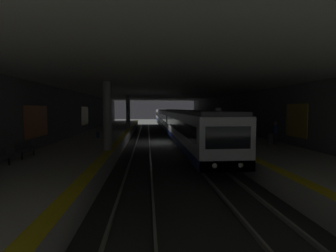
% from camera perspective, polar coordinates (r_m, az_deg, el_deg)
% --- Properties ---
extents(ground_plane, '(120.00, 120.00, 0.00)m').
position_cam_1_polar(ground_plane, '(27.65, -1.25, -3.85)').
color(ground_plane, '#2D302D').
extents(track_left, '(60.00, 1.53, 0.16)m').
position_cam_1_polar(track_left, '(27.86, 3.28, -3.63)').
color(track_left, gray).
rests_on(track_left, ground).
extents(track_right, '(60.00, 1.53, 0.16)m').
position_cam_1_polar(track_right, '(27.59, -5.82, -3.72)').
color(track_right, gray).
rests_on(track_right, ground).
extents(platform_left, '(60.00, 5.30, 1.06)m').
position_cam_1_polar(platform_left, '(28.73, 11.91, -2.58)').
color(platform_left, beige).
rests_on(platform_left, ground).
extents(platform_right, '(60.00, 5.30, 1.06)m').
position_cam_1_polar(platform_right, '(27.96, -14.79, -2.81)').
color(platform_right, beige).
rests_on(platform_right, ground).
extents(wall_left, '(60.00, 0.56, 5.60)m').
position_cam_1_polar(wall_left, '(29.53, 17.38, 1.93)').
color(wall_left, slate).
rests_on(wall_left, ground).
extents(wall_right, '(60.00, 0.56, 5.60)m').
position_cam_1_polar(wall_right, '(28.45, -20.63, 1.78)').
color(wall_right, slate).
rests_on(wall_right, ground).
extents(ceiling_slab, '(60.00, 19.40, 0.40)m').
position_cam_1_polar(ceiling_slab, '(27.46, -1.27, 8.22)').
color(ceiling_slab, beige).
rests_on(ceiling_slab, wall_left).
extents(pillar_near, '(0.56, 0.56, 4.55)m').
position_cam_1_polar(pillar_near, '(16.87, -13.89, 2.29)').
color(pillar_near, gray).
rests_on(pillar_near, platform_right).
extents(pillar_far, '(0.56, 0.56, 4.55)m').
position_cam_1_polar(pillar_far, '(34.36, -9.25, 3.21)').
color(pillar_far, gray).
rests_on(pillar_far, platform_right).
extents(metro_train, '(60.23, 2.83, 3.49)m').
position_cam_1_polar(metro_train, '(41.84, 0.55, 1.64)').
color(metro_train, silver).
rests_on(metro_train, track_left).
extents(bench_left_near, '(1.70, 0.47, 0.86)m').
position_cam_1_polar(bench_left_near, '(28.87, 15.96, -0.53)').
color(bench_left_near, '#262628').
rests_on(bench_left_near, platform_left).
extents(bench_left_mid, '(1.70, 0.47, 0.86)m').
position_cam_1_polar(bench_left_mid, '(37.02, 11.25, 0.53)').
color(bench_left_mid, '#262628').
rests_on(bench_left_mid, platform_left).
extents(bench_left_far, '(1.70, 0.47, 0.86)m').
position_cam_1_polar(bench_left_far, '(40.74, 9.75, 0.87)').
color(bench_left_far, '#262628').
rests_on(bench_left_far, platform_left).
extents(bench_right_mid, '(1.70, 0.47, 0.86)m').
position_cam_1_polar(bench_right_mid, '(16.10, -30.00, -4.48)').
color(bench_right_mid, '#262628').
rests_on(bench_right_mid, platform_right).
extents(person_waiting_near, '(0.60, 0.22, 1.59)m').
position_cam_1_polar(person_waiting_near, '(26.37, 17.12, -0.26)').
color(person_waiting_near, '#3D3D3D').
rests_on(person_waiting_near, platform_left).
extents(person_walking_mid, '(0.60, 0.24, 1.76)m').
position_cam_1_polar(person_walking_mid, '(20.60, 23.57, -1.29)').
color(person_walking_mid, '#2D2D2D').
rests_on(person_walking_mid, platform_left).
extents(person_standing_far, '(0.60, 0.23, 1.70)m').
position_cam_1_polar(person_standing_far, '(21.52, 17.29, -1.01)').
color(person_standing_far, '#272727').
rests_on(person_standing_far, platform_left).
extents(suitcase_rolling, '(0.43, 0.22, 0.87)m').
position_cam_1_polar(suitcase_rolling, '(24.03, -15.94, -2.00)').
color(suitcase_rolling, navy).
rests_on(suitcase_rolling, platform_right).
extents(trash_bin, '(0.44, 0.44, 0.85)m').
position_cam_1_polar(trash_bin, '(20.61, 22.68, -2.76)').
color(trash_bin, '#595B5E').
rests_on(trash_bin, platform_left).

